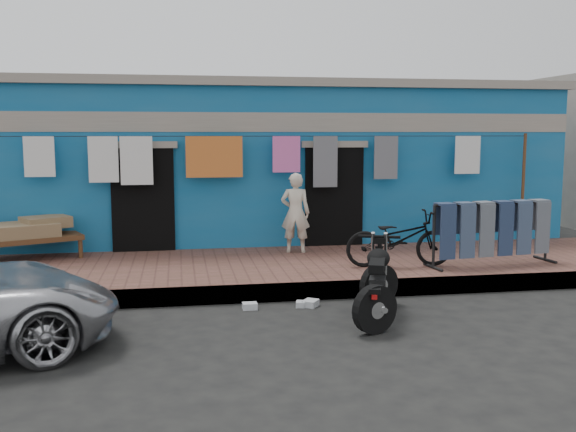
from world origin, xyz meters
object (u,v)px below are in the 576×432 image
Objects in this scene: bicycle at (399,232)px; seated_person at (295,213)px; charpoy at (21,240)px; jeans_rack at (492,232)px; motorcycle at (377,280)px.

seated_person is at bearing 48.43° from bicycle.
jeans_rack is at bearing -12.51° from charpoy.
bicycle is 6.23m from charpoy.
motorcycle is (0.43, -3.40, -0.45)m from seated_person.
bicycle is 2.17m from motorcycle.
seated_person is 0.65× the size of charpoy.
bicycle reaches higher than charpoy.
jeans_rack is (2.48, 1.81, 0.27)m from motorcycle.
charpoy is 7.73m from jeans_rack.
motorcycle is at bearing -34.54° from charpoy.
charpoy is at bearing 80.42° from bicycle.
bicycle is at bearing -14.54° from charpoy.
bicycle is 1.52m from jeans_rack.
jeans_rack is (7.55, -1.67, 0.20)m from charpoy.
bicycle is at bearing 83.34° from motorcycle.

